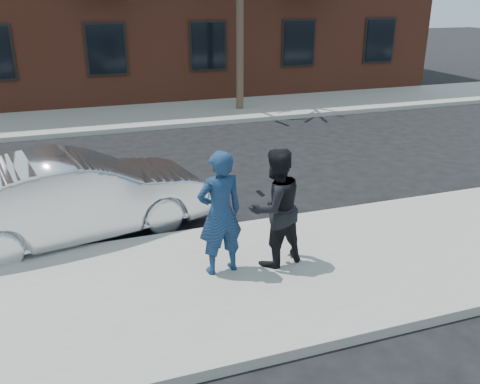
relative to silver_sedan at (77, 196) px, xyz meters
name	(u,v)px	position (x,y,z in m)	size (l,w,h in m)	color
ground	(196,285)	(1.52, -2.30, -0.76)	(100.00, 100.00, 0.00)	black
near_sidewalk	(200,289)	(1.52, -2.55, -0.68)	(50.00, 3.50, 0.15)	gray
near_curb	(173,237)	(1.52, -0.75, -0.68)	(50.00, 0.10, 0.15)	#999691
far_sidewalk	(114,118)	(1.52, 8.95, -0.68)	(50.00, 3.50, 0.15)	gray
far_curb	(120,130)	(1.52, 7.15, -0.68)	(50.00, 0.10, 0.15)	#999691
silver_sedan	(77,196)	(0.00, 0.00, 0.00)	(1.61, 4.61, 1.52)	silver
man_hoodie	(220,213)	(1.93, -2.26, 0.34)	(0.74, 0.55, 1.89)	navy
man_peacoat	(275,208)	(2.79, -2.28, 0.31)	(1.02, 0.87, 1.84)	black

